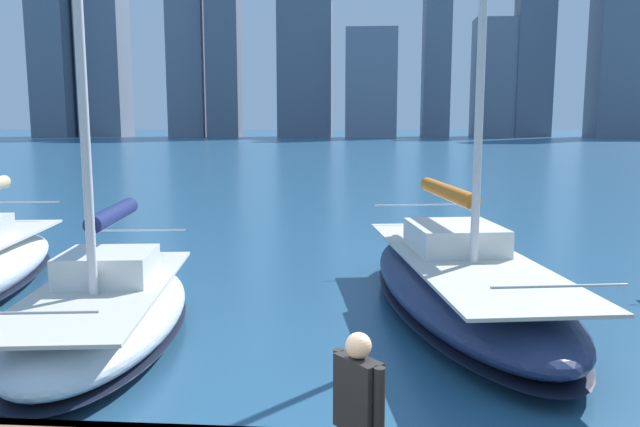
{
  "coord_description": "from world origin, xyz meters",
  "views": [
    {
      "loc": [
        -0.66,
        5.02,
        3.95
      ],
      "look_at": [
        0.17,
        -6.77,
        2.2
      ],
      "focal_mm": 35.0,
      "sensor_mm": 36.0,
      "label": 1
    }
  ],
  "objects": [
    {
      "name": "sailboat_orange",
      "position": [
        -2.69,
        -7.67,
        0.7
      ],
      "size": [
        4.36,
        9.62,
        11.84
      ],
      "color": "navy",
      "rests_on": "ground"
    },
    {
      "name": "person_black_shirt",
      "position": [
        -0.63,
        0.1,
        1.58
      ],
      "size": [
        0.43,
        0.47,
        1.63
      ],
      "color": "#4C473D",
      "rests_on": "dock_pier"
    },
    {
      "name": "sailboat_navy",
      "position": [
        3.97,
        -5.48,
        0.65
      ],
      "size": [
        3.5,
        7.03,
        11.92
      ],
      "color": "silver",
      "rests_on": "ground"
    },
    {
      "name": "city_skyline",
      "position": [
        3.81,
        -157.52,
        23.89
      ],
      "size": [
        169.45,
        21.53,
        54.7
      ],
      "color": "slate",
      "rests_on": "ground"
    }
  ]
}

